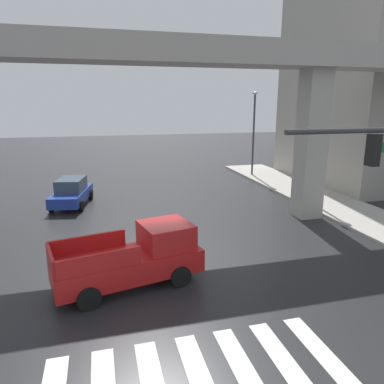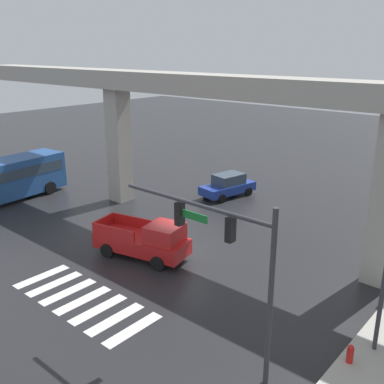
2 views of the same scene
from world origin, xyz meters
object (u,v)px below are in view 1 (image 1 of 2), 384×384
Objects in this scene: pickup_truck at (136,258)px; sedan_blue at (72,192)px; street_lamp_mid_block at (307,131)px; street_lamp_far_north at (254,124)px.

sedan_blue is (-2.88, 11.18, -0.14)m from pickup_truck.
pickup_truck is 11.55m from sedan_blue.
sedan_blue is 15.48m from street_lamp_mid_block.
street_lamp_far_north reaches higher than sedan_blue.
sedan_blue is at bearing 104.46° from pickup_truck.
street_lamp_far_north is at bearing 90.00° from street_lamp_mid_block.
pickup_truck is 20.99m from street_lamp_far_north.
street_lamp_mid_block is at bearing -90.00° from street_lamp_far_north.
street_lamp_mid_block is at bearing 36.02° from pickup_truck.
street_lamp_mid_block reaches higher than pickup_truck.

